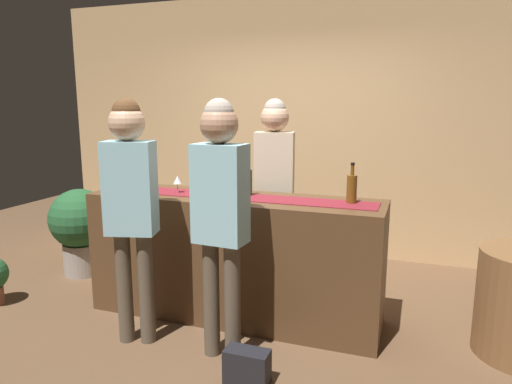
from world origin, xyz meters
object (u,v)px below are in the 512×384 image
(wine_glass_near_customer, at_px, (229,181))
(wine_glass_far_end, at_px, (132,176))
(wine_glass_mid_counter, at_px, (177,180))
(bartender, at_px, (274,174))
(customer_sipping, at_px, (220,202))
(handbag, at_px, (247,367))
(potted_plant_tall, at_px, (80,225))
(wine_bottle_green, at_px, (247,182))
(wine_bottle_amber, at_px, (352,188))
(customer_browsing, at_px, (131,195))

(wine_glass_near_customer, bearing_deg, wine_glass_far_end, -179.31)
(wine_glass_mid_counter, bearing_deg, bartender, 43.34)
(wine_glass_far_end, relative_size, customer_sipping, 0.08)
(customer_sipping, bearing_deg, handbag, -37.21)
(wine_glass_near_customer, height_order, wine_glass_far_end, same)
(customer_sipping, relative_size, handbag, 6.25)
(wine_glass_near_customer, relative_size, potted_plant_tall, 0.16)
(bartender, height_order, handbag, bartender)
(bartender, bearing_deg, wine_glass_far_end, 14.19)
(customer_sipping, bearing_deg, wine_bottle_green, 99.76)
(wine_bottle_amber, relative_size, wine_glass_mid_counter, 2.10)
(wine_bottle_amber, distance_m, wine_glass_near_customer, 0.98)
(wine_bottle_amber, relative_size, wine_glass_far_end, 2.10)
(wine_glass_mid_counter, distance_m, wine_glass_far_end, 0.50)
(wine_glass_mid_counter, xyz_separation_m, bartender, (0.64, 0.60, -0.01))
(wine_glass_near_customer, xyz_separation_m, wine_glass_far_end, (-0.90, -0.01, 0.00))
(wine_glass_near_customer, xyz_separation_m, bartender, (0.23, 0.50, -0.01))
(potted_plant_tall, bearing_deg, wine_bottle_green, -8.65)
(wine_glass_near_customer, distance_m, customer_sipping, 0.73)
(wine_bottle_green, distance_m, wine_glass_far_end, 1.07)
(wine_glass_far_end, distance_m, handbag, 1.95)
(wine_glass_mid_counter, relative_size, wine_glass_far_end, 1.00)
(wine_bottle_amber, distance_m, wine_glass_mid_counter, 1.39)
(wine_bottle_amber, bearing_deg, customer_sipping, -138.15)
(bartender, bearing_deg, wine_glass_mid_counter, 33.15)
(wine_bottle_green, height_order, wine_bottle_amber, same)
(wine_glass_near_customer, bearing_deg, handbag, -61.52)
(handbag, bearing_deg, wine_glass_far_end, 146.91)
(bartender, distance_m, handbag, 1.76)
(wine_bottle_amber, distance_m, potted_plant_tall, 2.81)
(wine_glass_far_end, bearing_deg, wine_bottle_amber, -0.32)
(bartender, bearing_deg, wine_bottle_green, 72.93)
(wine_bottle_amber, relative_size, bartender, 0.17)
(wine_bottle_green, height_order, customer_browsing, customer_browsing)
(customer_browsing, bearing_deg, bartender, 45.92)
(wine_glass_mid_counter, height_order, bartender, bartender)
(wine_glass_near_customer, bearing_deg, bartender, 65.62)
(wine_bottle_green, distance_m, wine_glass_near_customer, 0.17)
(customer_browsing, xyz_separation_m, handbag, (0.94, -0.22, -0.98))
(wine_glass_near_customer, distance_m, wine_glass_mid_counter, 0.42)
(wine_glass_near_customer, xyz_separation_m, handbag, (0.50, -0.93, -0.99))
(wine_bottle_amber, relative_size, customer_browsing, 0.17)
(bartender, bearing_deg, customer_sipping, 80.09)
(potted_plant_tall, bearing_deg, customer_browsing, -37.05)
(wine_glass_far_end, bearing_deg, potted_plant_tall, 160.91)
(customer_browsing, bearing_deg, customer_sipping, -13.94)
(wine_glass_near_customer, height_order, potted_plant_tall, wine_glass_near_customer)
(wine_glass_mid_counter, height_order, customer_browsing, customer_browsing)
(wine_bottle_amber, xyz_separation_m, wine_glass_near_customer, (-0.98, 0.02, -0.01))
(wine_bottle_green, bearing_deg, wine_glass_far_end, -180.00)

